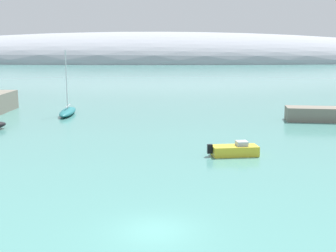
% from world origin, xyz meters
% --- Properties ---
extents(water, '(600.00, 600.00, 0.00)m').
position_xyz_m(water, '(0.00, 0.00, 0.00)').
color(water, teal).
rests_on(water, ground).
extents(distant_ridge, '(355.40, 87.72, 33.60)m').
position_xyz_m(distant_ridge, '(-8.67, 237.02, 0.00)').
color(distant_ridge, '#999EA8').
rests_on(distant_ridge, ground).
extents(sailboat_teal_mid_mooring, '(2.10, 7.95, 8.84)m').
position_xyz_m(sailboat_teal_mid_mooring, '(-13.12, 38.76, 0.48)').
color(sailboat_teal_mid_mooring, '#1E6B70').
rests_on(sailboat_teal_mid_mooring, water).
extents(motorboat_yellow_foreground, '(4.52, 2.09, 1.27)m').
position_xyz_m(motorboat_yellow_foreground, '(6.50, 15.93, 0.48)').
color(motorboat_yellow_foreground, yellow).
rests_on(motorboat_yellow_foreground, water).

